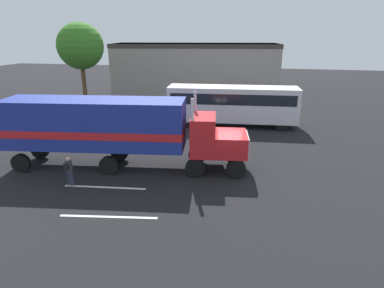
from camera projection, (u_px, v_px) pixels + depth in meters
name	position (u px, v px, depth m)	size (l,w,h in m)	color
ground_plane	(218.00, 170.00, 19.76)	(120.00, 120.00, 0.00)	black
lane_stripe_near	(105.00, 187.00, 17.57)	(4.40, 0.16, 0.01)	silver
lane_stripe_mid	(109.00, 217.00, 14.77)	(4.40, 0.16, 0.01)	silver
semi_truck	(114.00, 127.00, 19.41)	(14.37, 4.54, 4.50)	red
person_bystander	(69.00, 170.00, 17.51)	(0.35, 0.47, 1.63)	#2D3347
parked_bus	(232.00, 102.00, 28.50)	(11.16, 3.39, 3.40)	silver
parked_car	(129.00, 109.00, 31.78)	(4.48, 2.00, 1.57)	black
tree_left	(80.00, 46.00, 34.07)	(4.72, 4.72, 8.79)	brown
building_backdrop	(195.00, 68.00, 42.74)	(21.44, 8.71, 6.43)	#9E938C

